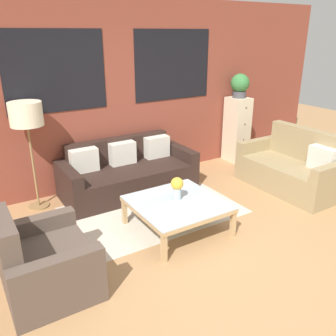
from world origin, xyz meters
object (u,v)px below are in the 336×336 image
Objects in this scene: couch_dark at (128,174)px; coffee_table at (177,205)px; armchair_corner at (44,264)px; drawer_cabinet at (237,130)px; settee_vintage at (292,169)px; potted_plant at (240,85)px; flower_vase at (177,187)px; floor_lamp at (26,118)px.

couch_dark is 1.37m from coffee_table.
drawer_cabinet reaches higher than armchair_corner.
drawer_cabinet reaches higher than coffee_table.
potted_plant is at bearing 83.91° from settee_vintage.
couch_dark is 2.31m from armchair_corner.
coffee_table is at bearing -146.38° from drawer_cabinet.
settee_vintage reaches higher than flower_vase.
flower_vase is at bearing -147.01° from potted_plant.
drawer_cabinet is at bearing 83.91° from settee_vintage.
floor_lamp reaches higher than armchair_corner.
floor_lamp is (0.35, 1.80, 1.00)m from armchair_corner.
potted_plant is (4.02, 1.82, 1.14)m from armchair_corner.
armchair_corner is at bearing -100.91° from floor_lamp.
settee_vintage is 3.93m from floor_lamp.
floor_lamp is 2.14m from flower_vase.
floor_lamp is 1.24× the size of drawer_cabinet.
coffee_table is at bearing -177.09° from settee_vintage.
settee_vintage is 2.19m from flower_vase.
flower_vase is at bearing 58.72° from coffee_table.
settee_vintage is 1.50m from drawer_cabinet.
flower_vase is at bearing -178.67° from settee_vintage.
couch_dark is at bearing -175.02° from potted_plant.
potted_plant is (2.37, 0.21, 1.13)m from couch_dark.
armchair_corner is at bearing -155.70° from drawer_cabinet.
couch_dark is 1.33m from flower_vase.
coffee_table is 0.70× the size of floor_lamp.
potted_plant is (0.16, 1.46, 1.11)m from settee_vintage.
armchair_corner is 0.91× the size of coffee_table.
couch_dark is 7.00× the size of flower_vase.
floor_lamp is at bearing -179.71° from drawer_cabinet.
settee_vintage is (2.22, -1.26, 0.02)m from couch_dark.
flower_vase is (0.04, -1.31, 0.27)m from couch_dark.
couch_dark reaches higher than coffee_table.
floor_lamp reaches higher than drawer_cabinet.
coffee_table is at bearing -146.38° from potted_plant.
floor_lamp is at bearing 157.70° from settee_vintage.
drawer_cabinet is 2.81× the size of potted_plant.
flower_vase reaches higher than coffee_table.
floor_lamp reaches higher than flower_vase.
drawer_cabinet reaches higher than couch_dark.
armchair_corner is 0.80× the size of drawer_cabinet.
drawer_cabinet reaches higher than settee_vintage.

